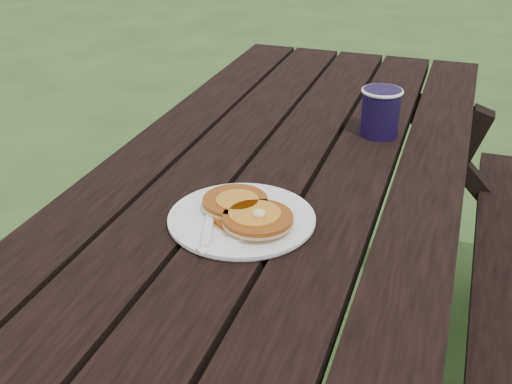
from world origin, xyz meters
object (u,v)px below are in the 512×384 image
(picnic_table, at_px, (282,304))
(plate, at_px, (242,219))
(coffee_cup, at_px, (381,110))
(pancake_stack, at_px, (247,212))

(picnic_table, distance_m, plate, 0.47)
(plate, xyz_separation_m, coffee_cup, (0.17, 0.49, 0.06))
(picnic_table, bearing_deg, pancake_stack, -88.03)
(pancake_stack, distance_m, coffee_cup, 0.52)
(pancake_stack, bearing_deg, plate, 160.87)
(pancake_stack, bearing_deg, coffee_cup, 72.23)
(picnic_table, xyz_separation_m, plate, (-0.00, -0.27, 0.39))
(plate, distance_m, coffee_cup, 0.52)
(picnic_table, xyz_separation_m, pancake_stack, (0.01, -0.27, 0.41))
(picnic_table, relative_size, coffee_cup, 16.02)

